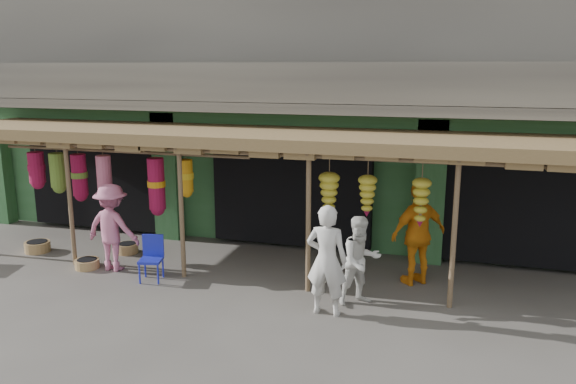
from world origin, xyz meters
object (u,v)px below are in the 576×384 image
(person_front, at_px, (327,260))
(person_right, at_px, (361,261))
(person_shopper, at_px, (112,227))
(blue_chair, at_px, (152,255))
(person_vendor, at_px, (418,234))

(person_front, relative_size, person_right, 1.19)
(person_right, distance_m, person_shopper, 5.04)
(blue_chair, bearing_deg, person_right, -13.60)
(blue_chair, height_order, person_front, person_front)
(blue_chair, relative_size, person_right, 0.56)
(person_front, xyz_separation_m, person_vendor, (1.34, 1.79, 0.04))
(blue_chair, xyz_separation_m, person_right, (4.02, 0.00, 0.30))
(blue_chair, distance_m, person_right, 4.03)
(person_right, bearing_deg, person_front, -168.63)
(person_right, bearing_deg, person_shopper, 138.41)
(person_front, distance_m, person_right, 0.75)
(person_vendor, bearing_deg, blue_chair, -25.11)
(person_front, xyz_separation_m, person_shopper, (-4.56, 0.81, -0.05))
(person_front, bearing_deg, blue_chair, -7.02)
(blue_chair, xyz_separation_m, person_shopper, (-1.01, 0.25, 0.40))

